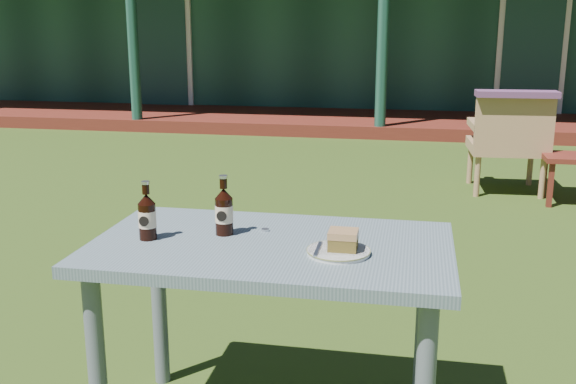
% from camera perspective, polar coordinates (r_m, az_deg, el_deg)
% --- Properties ---
extents(ground, '(80.00, 80.00, 0.00)m').
position_cam_1_polar(ground, '(3.98, 3.58, -6.94)').
color(ground, '#334916').
extents(pavilion, '(15.80, 8.30, 3.45)m').
position_cam_1_polar(pavilion, '(13.09, 9.22, 14.79)').
color(pavilion, '#1A4334').
rests_on(pavilion, ground).
extents(cafe_table, '(1.20, 0.70, 0.72)m').
position_cam_1_polar(cafe_table, '(2.29, -1.44, -6.71)').
color(cafe_table, slate).
rests_on(cafe_table, ground).
extents(plate, '(0.20, 0.20, 0.01)m').
position_cam_1_polar(plate, '(2.15, 4.30, -5.04)').
color(plate, silver).
rests_on(plate, cafe_table).
extents(cake_slice, '(0.09, 0.09, 0.06)m').
position_cam_1_polar(cake_slice, '(2.15, 4.69, -4.05)').
color(cake_slice, brown).
rests_on(cake_slice, plate).
extents(fork, '(0.01, 0.14, 0.00)m').
position_cam_1_polar(fork, '(2.15, 2.54, -4.83)').
color(fork, silver).
rests_on(fork, plate).
extents(cola_bottle_near, '(0.06, 0.06, 0.21)m').
position_cam_1_polar(cola_bottle_near, '(2.33, -5.44, -1.61)').
color(cola_bottle_near, black).
rests_on(cola_bottle_near, cafe_table).
extents(cola_bottle_far, '(0.06, 0.06, 0.20)m').
position_cam_1_polar(cola_bottle_far, '(2.32, -11.84, -2.02)').
color(cola_bottle_far, black).
rests_on(cola_bottle_far, cafe_table).
extents(bottle_cap, '(0.03, 0.03, 0.01)m').
position_cam_1_polar(bottle_cap, '(2.38, -1.94, -3.23)').
color(bottle_cap, silver).
rests_on(bottle_cap, cafe_table).
extents(armchair_left, '(0.66, 0.62, 0.84)m').
position_cam_1_polar(armchair_left, '(6.02, 18.21, 4.32)').
color(armchair_left, '#A67C53').
rests_on(armchair_left, ground).
extents(floral_throw, '(0.66, 0.23, 0.05)m').
position_cam_1_polar(floral_throw, '(5.81, 18.80, 7.87)').
color(floral_throw, '#60365B').
rests_on(floral_throw, armchair_left).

